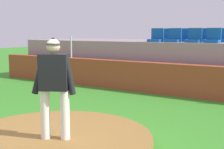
{
  "coord_description": "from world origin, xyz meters",
  "views": [
    {
      "loc": [
        3.83,
        -3.99,
        2.07
      ],
      "look_at": [
        0.0,
        1.95,
        1.1
      ],
      "focal_mm": 49.6,
      "sensor_mm": 36.0,
      "label": 1
    }
  ],
  "objects_px": {
    "stadium_chair_0": "(156,38)",
    "stadium_chair_5": "(182,37)",
    "stadium_chair_2": "(194,38)",
    "stadium_chair_1": "(174,38)",
    "stadium_chair_7": "(220,38)",
    "stadium_chair_4": "(165,37)",
    "pitcher": "(54,81)",
    "stadium_chair_3": "(213,38)",
    "stadium_chair_6": "(201,38)"
  },
  "relations": [
    {
      "from": "stadium_chair_5",
      "to": "stadium_chair_4",
      "type": "bearing_deg",
      "value": -1.69
    },
    {
      "from": "stadium_chair_4",
      "to": "stadium_chair_7",
      "type": "height_order",
      "value": "same"
    },
    {
      "from": "stadium_chair_2",
      "to": "stadium_chair_5",
      "type": "bearing_deg",
      "value": -49.47
    },
    {
      "from": "pitcher",
      "to": "stadium_chair_3",
      "type": "xyz_separation_m",
      "value": [
        0.89,
        6.71,
        0.63
      ]
    },
    {
      "from": "stadium_chair_6",
      "to": "stadium_chair_2",
      "type": "bearing_deg",
      "value": 92.08
    },
    {
      "from": "stadium_chair_1",
      "to": "stadium_chair_7",
      "type": "distance_m",
      "value": 1.65
    },
    {
      "from": "pitcher",
      "to": "stadium_chair_5",
      "type": "bearing_deg",
      "value": 66.39
    },
    {
      "from": "stadium_chair_4",
      "to": "stadium_chair_7",
      "type": "bearing_deg",
      "value": 179.4
    },
    {
      "from": "stadium_chair_6",
      "to": "stadium_chair_0",
      "type": "bearing_deg",
      "value": 32.4
    },
    {
      "from": "stadium_chair_0",
      "to": "stadium_chair_5",
      "type": "xyz_separation_m",
      "value": [
        0.69,
        0.87,
        0.0
      ]
    },
    {
      "from": "stadium_chair_0",
      "to": "stadium_chair_7",
      "type": "xyz_separation_m",
      "value": [
        2.09,
        0.87,
        0.0
      ]
    },
    {
      "from": "pitcher",
      "to": "stadium_chair_4",
      "type": "relative_size",
      "value": 3.58
    },
    {
      "from": "pitcher",
      "to": "stadium_chair_1",
      "type": "distance_m",
      "value": 6.75
    },
    {
      "from": "stadium_chair_2",
      "to": "stadium_chair_3",
      "type": "distance_m",
      "value": 0.65
    },
    {
      "from": "stadium_chair_1",
      "to": "stadium_chair_2",
      "type": "height_order",
      "value": "same"
    },
    {
      "from": "stadium_chair_0",
      "to": "stadium_chair_6",
      "type": "relative_size",
      "value": 1.0
    },
    {
      "from": "stadium_chair_4",
      "to": "stadium_chair_7",
      "type": "relative_size",
      "value": 1.0
    },
    {
      "from": "stadium_chair_3",
      "to": "stadium_chair_5",
      "type": "bearing_deg",
      "value": -31.87
    },
    {
      "from": "stadium_chair_2",
      "to": "stadium_chair_1",
      "type": "bearing_deg",
      "value": 0.53
    },
    {
      "from": "stadium_chair_1",
      "to": "stadium_chair_4",
      "type": "height_order",
      "value": "same"
    },
    {
      "from": "stadium_chair_7",
      "to": "stadium_chair_6",
      "type": "bearing_deg",
      "value": -0.99
    },
    {
      "from": "stadium_chair_2",
      "to": "stadium_chair_5",
      "type": "distance_m",
      "value": 1.12
    },
    {
      "from": "stadium_chair_1",
      "to": "stadium_chair_7",
      "type": "bearing_deg",
      "value": -148.79
    },
    {
      "from": "stadium_chair_0",
      "to": "stadium_chair_3",
      "type": "height_order",
      "value": "same"
    },
    {
      "from": "stadium_chair_6",
      "to": "stadium_chair_1",
      "type": "bearing_deg",
      "value": 50.9
    },
    {
      "from": "pitcher",
      "to": "stadium_chair_1",
      "type": "xyz_separation_m",
      "value": [
        -0.49,
        6.7,
        0.63
      ]
    },
    {
      "from": "stadium_chair_0",
      "to": "stadium_chair_6",
      "type": "xyz_separation_m",
      "value": [
        1.38,
        0.88,
        0.0
      ]
    },
    {
      "from": "stadium_chair_3",
      "to": "stadium_chair_4",
      "type": "bearing_deg",
      "value": -22.66
    },
    {
      "from": "pitcher",
      "to": "stadium_chair_0",
      "type": "relative_size",
      "value": 3.58
    },
    {
      "from": "stadium_chair_2",
      "to": "stadium_chair_5",
      "type": "height_order",
      "value": "same"
    },
    {
      "from": "stadium_chair_1",
      "to": "stadium_chair_7",
      "type": "relative_size",
      "value": 1.0
    },
    {
      "from": "stadium_chair_3",
      "to": "stadium_chair_5",
      "type": "relative_size",
      "value": 1.0
    },
    {
      "from": "stadium_chair_3",
      "to": "pitcher",
      "type": "bearing_deg",
      "value": 82.42
    },
    {
      "from": "stadium_chair_0",
      "to": "stadium_chair_7",
      "type": "bearing_deg",
      "value": -157.5
    },
    {
      "from": "pitcher",
      "to": "stadium_chair_3",
      "type": "distance_m",
      "value": 6.79
    },
    {
      "from": "pitcher",
      "to": "stadium_chair_0",
      "type": "height_order",
      "value": "stadium_chair_0"
    },
    {
      "from": "pitcher",
      "to": "stadium_chair_2",
      "type": "bearing_deg",
      "value": 60.65
    },
    {
      "from": "stadium_chair_1",
      "to": "stadium_chair_3",
      "type": "bearing_deg",
      "value": -179.84
    },
    {
      "from": "stadium_chair_0",
      "to": "stadium_chair_2",
      "type": "distance_m",
      "value": 1.42
    },
    {
      "from": "stadium_chair_1",
      "to": "stadium_chair_2",
      "type": "distance_m",
      "value": 0.74
    },
    {
      "from": "stadium_chair_3",
      "to": "stadium_chair_4",
      "type": "xyz_separation_m",
      "value": [
        -2.09,
        0.87,
        0.0
      ]
    },
    {
      "from": "stadium_chair_1",
      "to": "stadium_chair_5",
      "type": "distance_m",
      "value": 0.86
    },
    {
      "from": "stadium_chair_3",
      "to": "stadium_chair_4",
      "type": "relative_size",
      "value": 1.0
    },
    {
      "from": "stadium_chair_5",
      "to": "stadium_chair_7",
      "type": "distance_m",
      "value": 1.4
    },
    {
      "from": "stadium_chair_2",
      "to": "pitcher",
      "type": "bearing_deg",
      "value": 87.89
    },
    {
      "from": "stadium_chair_0",
      "to": "stadium_chair_2",
      "type": "xyz_separation_m",
      "value": [
        1.42,
        0.02,
        0.0
      ]
    },
    {
      "from": "stadium_chair_0",
      "to": "stadium_chair_4",
      "type": "xyz_separation_m",
      "value": [
        -0.03,
        0.89,
        0.0
      ]
    },
    {
      "from": "stadium_chair_1",
      "to": "stadium_chair_4",
      "type": "relative_size",
      "value": 1.0
    },
    {
      "from": "pitcher",
      "to": "stadium_chair_6",
      "type": "relative_size",
      "value": 3.58
    },
    {
      "from": "stadium_chair_1",
      "to": "stadium_chair_2",
      "type": "bearing_deg",
      "value": -179.47
    }
  ]
}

